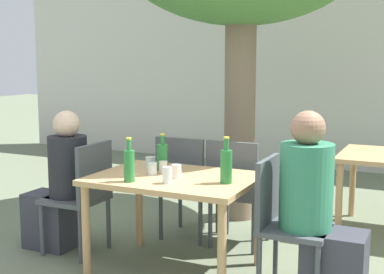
{
  "coord_description": "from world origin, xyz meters",
  "views": [
    {
      "loc": [
        1.75,
        -3.4,
        1.57
      ],
      "look_at": [
        0.0,
        0.3,
        0.97
      ],
      "focal_mm": 50.0,
      "sensor_mm": 36.0,
      "label": 1
    }
  ],
  "objects_px": {
    "patio_chair_2": "(185,181)",
    "green_bottle_1": "(162,156)",
    "green_bottle_0": "(129,165)",
    "drinking_glass_4": "(176,171)",
    "drinking_glass_3": "(152,169)",
    "patio_chair_3": "(236,187)",
    "person_seated_1": "(318,215)",
    "drinking_glass_0": "(167,175)",
    "dining_table_front": "(175,188)",
    "green_bottle_2": "(226,165)",
    "patio_chair_1": "(283,217)",
    "drinking_glass_1": "(151,162)",
    "drinking_glass_2": "(163,167)",
    "person_seated_0": "(59,189)",
    "patio_chair_0": "(84,191)"
  },
  "relations": [
    {
      "from": "drinking_glass_0",
      "to": "patio_chair_1",
      "type": "bearing_deg",
      "value": 16.14
    },
    {
      "from": "person_seated_1",
      "to": "drinking_glass_0",
      "type": "height_order",
      "value": "person_seated_1"
    },
    {
      "from": "drinking_glass_0",
      "to": "green_bottle_0",
      "type": "bearing_deg",
      "value": -165.66
    },
    {
      "from": "patio_chair_2",
      "to": "green_bottle_0",
      "type": "xyz_separation_m",
      "value": [
        0.03,
        -0.95,
        0.32
      ]
    },
    {
      "from": "dining_table_front",
      "to": "drinking_glass_4",
      "type": "bearing_deg",
      "value": -51.64
    },
    {
      "from": "patio_chair_0",
      "to": "patio_chair_2",
      "type": "xyz_separation_m",
      "value": [
        0.59,
        0.66,
        0.0
      ]
    },
    {
      "from": "patio_chair_0",
      "to": "drinking_glass_0",
      "type": "relative_size",
      "value": 7.88
    },
    {
      "from": "person_seated_0",
      "to": "dining_table_front",
      "type": "bearing_deg",
      "value": 90.0
    },
    {
      "from": "green_bottle_1",
      "to": "drinking_glass_4",
      "type": "distance_m",
      "value": 0.31
    },
    {
      "from": "green_bottle_1",
      "to": "green_bottle_2",
      "type": "relative_size",
      "value": 0.88
    },
    {
      "from": "green_bottle_0",
      "to": "green_bottle_1",
      "type": "distance_m",
      "value": 0.43
    },
    {
      "from": "patio_chair_2",
      "to": "person_seated_0",
      "type": "xyz_separation_m",
      "value": [
        -0.83,
        -0.66,
        -0.0
      ]
    },
    {
      "from": "green_bottle_0",
      "to": "drinking_glass_2",
      "type": "relative_size",
      "value": 3.45
    },
    {
      "from": "drinking_glass_1",
      "to": "patio_chair_1",
      "type": "bearing_deg",
      "value": -9.72
    },
    {
      "from": "patio_chair_2",
      "to": "green_bottle_0",
      "type": "relative_size",
      "value": 2.94
    },
    {
      "from": "dining_table_front",
      "to": "drinking_glass_4",
      "type": "relative_size",
      "value": 11.69
    },
    {
      "from": "person_seated_0",
      "to": "green_bottle_1",
      "type": "relative_size",
      "value": 4.07
    },
    {
      "from": "person_seated_0",
      "to": "drinking_glass_2",
      "type": "relative_size",
      "value": 12.89
    },
    {
      "from": "patio_chair_1",
      "to": "person_seated_1",
      "type": "distance_m",
      "value": 0.24
    },
    {
      "from": "patio_chair_0",
      "to": "drinking_glass_0",
      "type": "xyz_separation_m",
      "value": [
        0.88,
        -0.22,
        0.26
      ]
    },
    {
      "from": "patio_chair_3",
      "to": "green_bottle_0",
      "type": "distance_m",
      "value": 1.1
    },
    {
      "from": "green_bottle_1",
      "to": "green_bottle_0",
      "type": "bearing_deg",
      "value": -93.71
    },
    {
      "from": "dining_table_front",
      "to": "drinking_glass_2",
      "type": "height_order",
      "value": "drinking_glass_2"
    },
    {
      "from": "patio_chair_3",
      "to": "drinking_glass_0",
      "type": "xyz_separation_m",
      "value": [
        -0.18,
        -0.88,
        0.26
      ]
    },
    {
      "from": "patio_chair_3",
      "to": "drinking_glass_1",
      "type": "bearing_deg",
      "value": 40.75
    },
    {
      "from": "green_bottle_0",
      "to": "drinking_glass_3",
      "type": "height_order",
      "value": "green_bottle_0"
    },
    {
      "from": "dining_table_front",
      "to": "drinking_glass_0",
      "type": "relative_size",
      "value": 10.15
    },
    {
      "from": "dining_table_front",
      "to": "patio_chair_2",
      "type": "bearing_deg",
      "value": 109.51
    },
    {
      "from": "patio_chair_3",
      "to": "person_seated_1",
      "type": "height_order",
      "value": "person_seated_1"
    },
    {
      "from": "person_seated_0",
      "to": "drinking_glass_3",
      "type": "distance_m",
      "value": 0.92
    },
    {
      "from": "patio_chair_2",
      "to": "drinking_glass_3",
      "type": "bearing_deg",
      "value": 95.2
    },
    {
      "from": "green_bottle_0",
      "to": "green_bottle_2",
      "type": "height_order",
      "value": "green_bottle_2"
    },
    {
      "from": "drinking_glass_1",
      "to": "drinking_glass_2",
      "type": "height_order",
      "value": "drinking_glass_2"
    },
    {
      "from": "drinking_glass_4",
      "to": "patio_chair_1",
      "type": "bearing_deg",
      "value": 4.16
    },
    {
      "from": "drinking_glass_2",
      "to": "drinking_glass_3",
      "type": "distance_m",
      "value": 0.1
    },
    {
      "from": "green_bottle_0",
      "to": "drinking_glass_1",
      "type": "xyz_separation_m",
      "value": [
        -0.1,
        0.48,
        -0.08
      ]
    },
    {
      "from": "patio_chair_2",
      "to": "patio_chair_3",
      "type": "distance_m",
      "value": 0.47
    },
    {
      "from": "drinking_glass_2",
      "to": "drinking_glass_4",
      "type": "bearing_deg",
      "value": -35.09
    },
    {
      "from": "green_bottle_0",
      "to": "drinking_glass_2",
      "type": "distance_m",
      "value": 0.37
    },
    {
      "from": "person_seated_1",
      "to": "patio_chair_3",
      "type": "bearing_deg",
      "value": 50.89
    },
    {
      "from": "patio_chair_2",
      "to": "green_bottle_1",
      "type": "xyz_separation_m",
      "value": [
        0.06,
        -0.52,
        0.31
      ]
    },
    {
      "from": "drinking_glass_3",
      "to": "patio_chair_2",
      "type": "bearing_deg",
      "value": 95.2
    },
    {
      "from": "green_bottle_0",
      "to": "drinking_glass_2",
      "type": "xyz_separation_m",
      "value": [
        0.08,
        0.35,
        -0.08
      ]
    },
    {
      "from": "drinking_glass_4",
      "to": "patio_chair_3",
      "type": "bearing_deg",
      "value": 75.18
    },
    {
      "from": "green_bottle_1",
      "to": "drinking_glass_1",
      "type": "distance_m",
      "value": 0.16
    },
    {
      "from": "green_bottle_0",
      "to": "drinking_glass_4",
      "type": "distance_m",
      "value": 0.35
    },
    {
      "from": "dining_table_front",
      "to": "green_bottle_2",
      "type": "relative_size",
      "value": 3.63
    },
    {
      "from": "drinking_glass_1",
      "to": "person_seated_0",
      "type": "bearing_deg",
      "value": -165.55
    },
    {
      "from": "patio_chair_0",
      "to": "patio_chair_2",
      "type": "distance_m",
      "value": 0.89
    },
    {
      "from": "green_bottle_1",
      "to": "green_bottle_2",
      "type": "height_order",
      "value": "green_bottle_2"
    }
  ]
}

